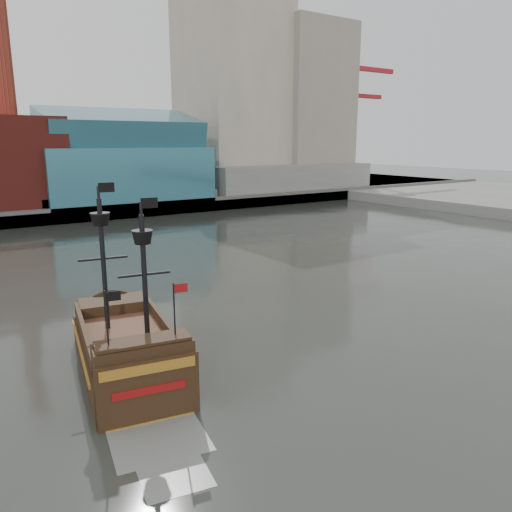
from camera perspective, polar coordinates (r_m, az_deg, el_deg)
ground at (r=33.53m, az=10.74°, el=-10.38°), size 400.00×400.00×0.00m
promenade_far at (r=116.36m, az=-23.05°, el=5.99°), size 220.00×60.00×2.00m
seawall at (r=87.74m, az=-19.23°, el=4.52°), size 220.00×1.00×2.60m
skyline at (r=110.18m, az=-20.60°, el=18.16°), size 149.00×45.00×62.00m
crane_a at (r=144.55m, az=10.52°, el=15.17°), size 22.50×4.00×32.25m
crane_b at (r=158.31m, az=10.43°, el=13.69°), size 19.10×4.00×26.25m
pirate_ship at (r=30.50m, az=-14.43°, el=-10.85°), size 7.26×16.18×11.69m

